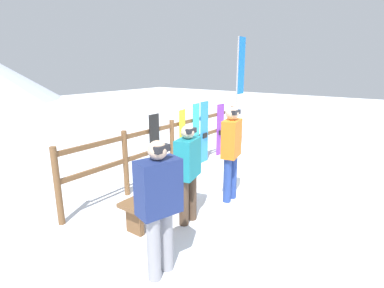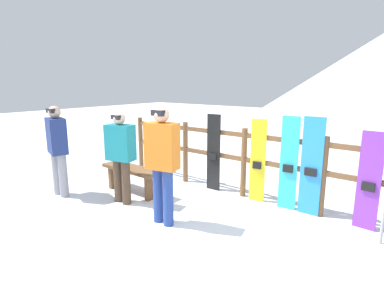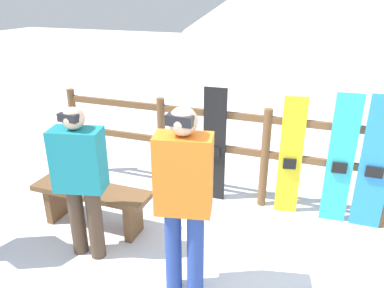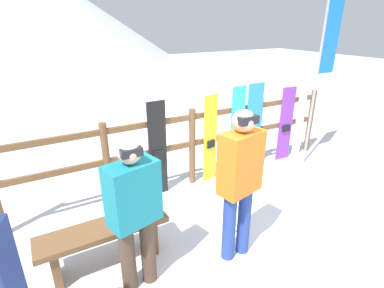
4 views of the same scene
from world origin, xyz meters
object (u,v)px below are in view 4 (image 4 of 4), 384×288
object	(u,v)px
person_teal	(134,209)
rental_flag	(325,51)
bench	(104,237)
snowboard_yellow	(210,140)
snowboard_purple	(286,125)
ski_pair_white	(300,116)
person_orange	(240,177)
snowboard_blue	(253,128)
snowboard_black_stripe	(158,150)
snowboard_cyan	(237,132)

from	to	relation	value
person_teal	rental_flag	xyz separation A→B (m)	(3.74, 1.14, 1.10)
bench	snowboard_yellow	xyz separation A→B (m)	(1.97, 1.05, 0.35)
snowboard_purple	ski_pair_white	distance (m)	0.38
snowboard_yellow	rental_flag	distance (m)	2.38
bench	ski_pair_white	size ratio (longest dim) A/B	0.85
person_orange	snowboard_blue	size ratio (longest dim) A/B	1.11
person_teal	snowboard_yellow	world-z (taller)	person_teal
snowboard_purple	bench	bearing A→B (deg)	-163.81
snowboard_blue	rental_flag	distance (m)	1.69
person_orange	snowboard_blue	xyz separation A→B (m)	(1.55, 1.60, -0.22)
snowboard_blue	person_teal	bearing A→B (deg)	-150.81
person_orange	snowboard_black_stripe	xyz separation A→B (m)	(-0.22, 1.60, -0.26)
snowboard_black_stripe	rental_flag	bearing A→B (deg)	-6.37
snowboard_black_stripe	snowboard_purple	size ratio (longest dim) A/B	1.05
snowboard_blue	rental_flag	size ratio (longest dim) A/B	0.50
person_orange	snowboard_blue	bearing A→B (deg)	45.94
person_teal	snowboard_blue	size ratio (longest dim) A/B	1.01
bench	snowboard_black_stripe	size ratio (longest dim) A/B	0.92
bench	person_orange	world-z (taller)	person_orange
bench	snowboard_yellow	world-z (taller)	snowboard_yellow
snowboard_black_stripe	person_teal	bearing A→B (deg)	-120.19
snowboard_blue	snowboard_purple	distance (m)	0.77
snowboard_blue	snowboard_purple	bearing A→B (deg)	-0.01
snowboard_yellow	snowboard_purple	world-z (taller)	snowboard_yellow
rental_flag	snowboard_purple	bearing A→B (deg)	137.37
snowboard_cyan	person_orange	bearing A→B (deg)	-126.93
bench	snowboard_blue	bearing A→B (deg)	20.23
person_orange	snowboard_cyan	xyz separation A→B (m)	(1.20, 1.60, -0.23)
bench	snowboard_black_stripe	xyz separation A→B (m)	(1.07, 1.05, 0.36)
person_teal	snowboard_cyan	bearing A→B (deg)	32.76
snowboard_cyan	snowboard_blue	world-z (taller)	snowboard_blue
bench	snowboard_purple	bearing A→B (deg)	16.19
snowboard_black_stripe	snowboard_purple	world-z (taller)	snowboard_black_stripe
snowboard_cyan	snowboard_purple	xyz separation A→B (m)	(1.11, -0.00, -0.06)
snowboard_black_stripe	snowboard_purple	bearing A→B (deg)	-0.00
rental_flag	snowboard_blue	bearing A→B (deg)	163.87
person_orange	rental_flag	world-z (taller)	rental_flag
person_orange	ski_pair_white	bearing A→B (deg)	30.88
person_orange	bench	bearing A→B (deg)	156.87
person_teal	snowboard_cyan	xyz separation A→B (m)	(2.28, 1.47, -0.13)
bench	snowboard_purple	xyz separation A→B (m)	(3.61, 1.05, 0.33)
person_orange	snowboard_black_stripe	world-z (taller)	person_orange
bench	snowboard_black_stripe	world-z (taller)	snowboard_black_stripe
person_teal	snowboard_cyan	distance (m)	2.72
ski_pair_white	snowboard_blue	bearing A→B (deg)	-179.83
snowboard_blue	snowboard_purple	size ratio (longest dim) A/B	1.10
snowboard_yellow	rental_flag	bearing A→B (deg)	-9.22
bench	rental_flag	distance (m)	4.34
person_teal	snowboard_blue	xyz separation A→B (m)	(2.63, 1.47, -0.12)
snowboard_yellow	ski_pair_white	size ratio (longest dim) A/B	0.90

